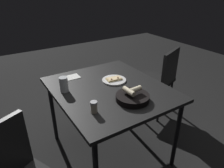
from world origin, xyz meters
TOP-DOWN VIEW (x-y plane):
  - ground at (0.00, 0.00)m, footprint 8.00×8.00m
  - dining_table at (0.00, 0.00)m, footprint 0.95×1.09m
  - pizza_plate at (-0.11, -0.09)m, footprint 0.23×0.23m
  - bread_basket at (-0.04, 0.28)m, footprint 0.27×0.27m
  - beer_glass at (0.37, -0.15)m, footprint 0.07×0.07m
  - pepper_shaker at (0.30, 0.27)m, footprint 0.05×0.05m
  - napkin at (0.20, -0.39)m, footprint 0.16×0.12m
  - chair_far at (-0.92, -0.28)m, footprint 0.57×0.57m

SIDE VIEW (x-z plane):
  - ground at x=0.00m, z-range 0.00..0.00m
  - chair_far at x=-0.92m, z-range 0.07..0.96m
  - dining_table at x=0.00m, z-range 0.31..1.07m
  - napkin at x=0.20m, z-range 0.75..0.76m
  - pizza_plate at x=-0.11m, z-range 0.74..0.78m
  - bread_basket at x=-0.04m, z-range 0.73..0.84m
  - pepper_shaker at x=0.30m, z-range 0.75..0.84m
  - beer_glass at x=0.37m, z-range 0.75..0.88m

